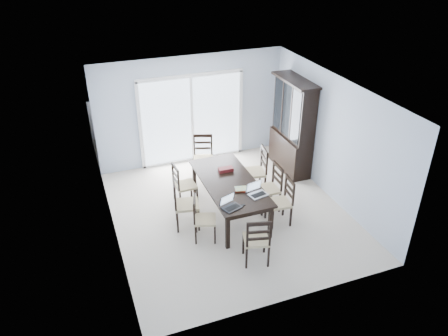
% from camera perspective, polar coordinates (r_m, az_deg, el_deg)
% --- Properties ---
extents(floor, '(5.00, 5.00, 0.00)m').
position_cam_1_polar(floor, '(8.90, 0.69, -5.90)').
color(floor, beige).
rests_on(floor, ground).
extents(ceiling, '(5.00, 5.00, 0.00)m').
position_cam_1_polar(ceiling, '(7.70, 0.80, 10.12)').
color(ceiling, white).
rests_on(ceiling, back_wall).
extents(back_wall, '(4.50, 0.02, 2.60)m').
position_cam_1_polar(back_wall, '(10.38, -4.29, 7.56)').
color(back_wall, '#ABB9CD').
rests_on(back_wall, floor).
extents(wall_left, '(0.02, 5.00, 2.60)m').
position_cam_1_polar(wall_left, '(7.79, -14.88, -1.23)').
color(wall_left, '#ABB9CD').
rests_on(wall_left, floor).
extents(wall_right, '(0.02, 5.00, 2.60)m').
position_cam_1_polar(wall_right, '(9.20, 13.96, 3.77)').
color(wall_right, '#ABB9CD').
rests_on(wall_right, floor).
extents(balcony, '(4.50, 2.00, 0.10)m').
position_cam_1_polar(balcony, '(11.81, -5.45, 3.14)').
color(balcony, gray).
rests_on(balcony, ground).
extents(railing, '(4.50, 0.06, 1.10)m').
position_cam_1_polar(railing, '(12.45, -6.84, 7.51)').
color(railing, '#99999E').
rests_on(railing, balcony).
extents(dining_table, '(1.00, 2.20, 0.75)m').
position_cam_1_polar(dining_table, '(8.53, 0.72, -2.20)').
color(dining_table, black).
rests_on(dining_table, floor).
extents(china_hutch, '(0.50, 1.38, 2.20)m').
position_cam_1_polar(china_hutch, '(10.13, 8.91, 5.32)').
color(china_hutch, black).
rests_on(china_hutch, floor).
extents(sliding_door, '(2.52, 0.05, 2.18)m').
position_cam_1_polar(sliding_door, '(10.44, -4.21, 6.43)').
color(sliding_door, silver).
rests_on(sliding_door, floor).
extents(chair_left_near, '(0.50, 0.49, 1.03)m').
position_cam_1_polar(chair_left_near, '(7.94, -3.13, -6.02)').
color(chair_left_near, black).
rests_on(chair_left_near, floor).
extents(chair_left_mid, '(0.54, 0.52, 1.18)m').
position_cam_1_polar(chair_left_mid, '(8.24, -5.62, -4.02)').
color(chair_left_mid, black).
rests_on(chair_left_mid, floor).
extents(chair_left_far, '(0.44, 0.43, 1.08)m').
position_cam_1_polar(chair_left_far, '(8.90, -5.66, -1.66)').
color(chair_left_far, black).
rests_on(chair_left_far, floor).
extents(chair_right_near, '(0.46, 0.45, 1.10)m').
position_cam_1_polar(chair_right_near, '(8.42, 7.82, -3.68)').
color(chair_right_near, black).
rests_on(chair_right_near, floor).
extents(chair_right_mid, '(0.44, 0.43, 1.14)m').
position_cam_1_polar(chair_right_mid, '(8.79, 6.31, -1.90)').
color(chair_right_mid, black).
rests_on(chair_right_mid, floor).
extents(chair_right_far, '(0.53, 0.51, 1.19)m').
position_cam_1_polar(chair_right_far, '(9.31, 4.54, 0.29)').
color(chair_right_far, black).
rests_on(chair_right_far, floor).
extents(chair_end_near, '(0.51, 0.52, 1.11)m').
position_cam_1_polar(chair_end_near, '(7.36, 4.38, -8.91)').
color(chair_end_near, black).
rests_on(chair_end_near, floor).
extents(chair_end_far, '(0.55, 0.56, 1.16)m').
position_cam_1_polar(chair_end_far, '(9.90, -2.76, 2.12)').
color(chair_end_far, black).
rests_on(chair_end_far, floor).
extents(laptop_dark, '(0.39, 0.33, 0.23)m').
position_cam_1_polar(laptop_dark, '(7.69, 1.05, -4.91)').
color(laptop_dark, black).
rests_on(laptop_dark, dining_table).
extents(laptop_silver, '(0.38, 0.30, 0.23)m').
position_cam_1_polar(laptop_silver, '(8.07, 4.50, -3.21)').
color(laptop_silver, '#B6B6B9').
rests_on(laptop_silver, dining_table).
extents(book_stack, '(0.27, 0.23, 0.04)m').
position_cam_1_polar(book_stack, '(8.22, 2.21, -2.78)').
color(book_stack, maroon).
rests_on(book_stack, dining_table).
extents(cell_phone, '(0.11, 0.05, 0.01)m').
position_cam_1_polar(cell_phone, '(7.79, 2.38, -4.88)').
color(cell_phone, black).
rests_on(cell_phone, dining_table).
extents(game_box, '(0.30, 0.16, 0.07)m').
position_cam_1_polar(game_box, '(8.82, 0.23, -0.19)').
color(game_box, '#521018').
rests_on(game_box, dining_table).
extents(hot_tub, '(2.04, 1.83, 1.03)m').
position_cam_1_polar(hot_tub, '(11.47, -7.20, 5.33)').
color(hot_tub, brown).
rests_on(hot_tub, balcony).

